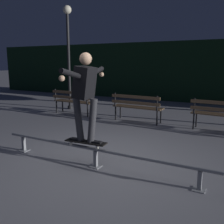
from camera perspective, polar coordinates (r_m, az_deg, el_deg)
name	(u,v)px	position (r m, az deg, el deg)	size (l,w,h in m)	color
ground_plane	(102,162)	(4.86, -2.22, -11.16)	(90.00, 90.00, 0.00)	gray
hedge_backdrop	(196,72)	(12.69, 18.18, 8.52)	(24.00, 1.20, 2.78)	black
grind_rail	(95,152)	(4.58, -3.70, -8.88)	(4.19, 0.18, 0.35)	gray
skateboard	(86,142)	(4.64, -5.86, -6.68)	(0.79, 0.26, 0.09)	black
skateboarder	(85,90)	(4.44, -6.06, 4.88)	(0.63, 1.41, 1.56)	black
park_bench_leftmost	(73,100)	(9.12, -8.75, 2.75)	(1.62, 0.49, 0.88)	black
park_bench_left_center	(137,105)	(7.90, 5.51, 1.55)	(1.62, 0.49, 0.88)	black
park_bench_right_center	(222,112)	(7.32, 23.34, -0.08)	(1.62, 0.49, 0.88)	black
lamp_post_left	(68,45)	(10.20, -9.72, 14.55)	(0.32, 0.32, 3.90)	black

